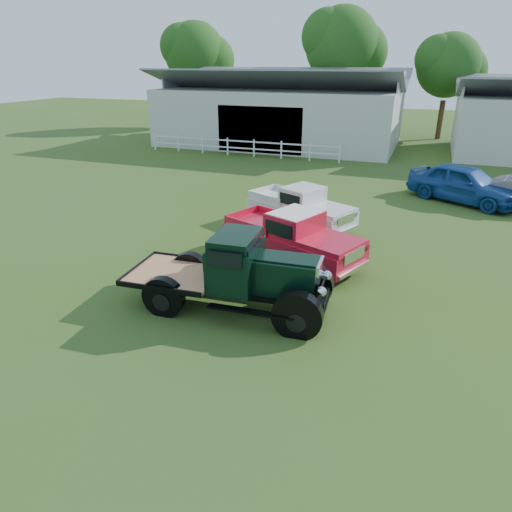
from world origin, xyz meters
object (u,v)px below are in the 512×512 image
at_px(red_pickup, 292,237).
at_px(misc_car_blue, 464,184).
at_px(vintage_flatbed, 233,272).
at_px(white_pickup, 300,208).

xyz_separation_m(red_pickup, misc_car_blue, (5.61, 9.66, -0.01)).
relative_size(red_pickup, misc_car_blue, 0.94).
relative_size(vintage_flatbed, misc_car_blue, 1.05).
bearing_deg(white_pickup, misc_car_blue, 70.07).
distance_m(red_pickup, white_pickup, 3.44).
bearing_deg(misc_car_blue, red_pickup, 179.39).
bearing_deg(white_pickup, vintage_flatbed, -64.66).
bearing_deg(vintage_flatbed, white_pickup, 86.48).
bearing_deg(vintage_flatbed, red_pickup, 76.43).
relative_size(red_pickup, white_pickup, 1.08).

